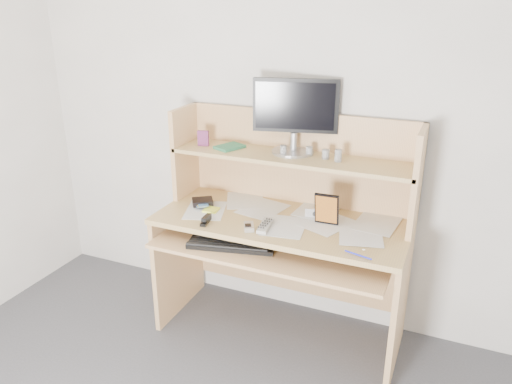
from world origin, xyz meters
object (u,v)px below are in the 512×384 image
at_px(desk, 286,223).
at_px(game_case, 327,209).
at_px(tv_remote, 265,225).
at_px(monitor, 295,114).
at_px(keyboard, 232,243).

height_order(desk, game_case, desk).
xyz_separation_m(tv_remote, game_case, (0.29, 0.16, 0.08)).
xyz_separation_m(game_case, monitor, (-0.26, 0.20, 0.45)).
distance_m(keyboard, tv_remote, 0.20).
height_order(tv_remote, game_case, game_case).
distance_m(desk, keyboard, 0.36).
height_order(desk, monitor, monitor).
bearing_deg(keyboard, monitor, 54.17).
bearing_deg(keyboard, game_case, 15.40).
height_order(keyboard, tv_remote, tv_remote).
bearing_deg(game_case, desk, 164.58).
relative_size(desk, tv_remote, 7.49).
relative_size(desk, monitor, 2.96).
bearing_deg(game_case, tv_remote, -153.56).
bearing_deg(tv_remote, desk, 71.22).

